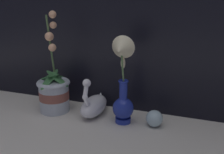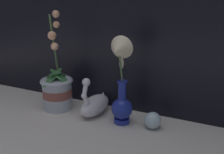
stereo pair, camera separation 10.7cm
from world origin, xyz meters
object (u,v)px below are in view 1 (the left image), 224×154
at_px(swan_figurine, 94,105).
at_px(orchid_potted_plant, 54,91).
at_px(blue_vase, 122,87).
at_px(glass_sphere, 154,118).

bearing_deg(swan_figurine, orchid_potted_plant, -172.96).
height_order(orchid_potted_plant, blue_vase, orchid_potted_plant).
bearing_deg(blue_vase, swan_figurine, 163.57).
bearing_deg(orchid_potted_plant, blue_vase, -3.38).
height_order(swan_figurine, glass_sphere, swan_figurine).
bearing_deg(glass_sphere, orchid_potted_plant, -179.61).
distance_m(orchid_potted_plant, swan_figurine, 0.19).
xyz_separation_m(orchid_potted_plant, blue_vase, (0.32, -0.02, 0.06)).
bearing_deg(orchid_potted_plant, swan_figurine, 7.04).
bearing_deg(swan_figurine, blue_vase, -16.43).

